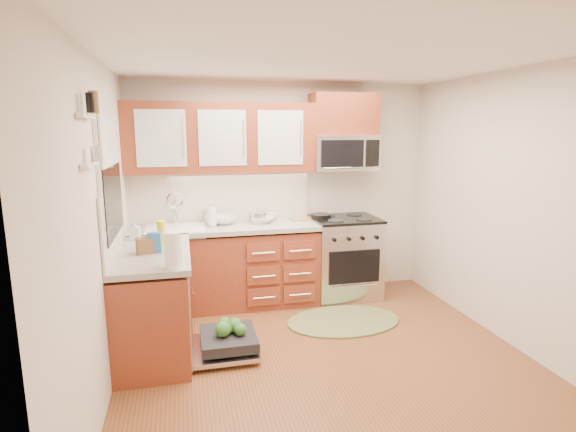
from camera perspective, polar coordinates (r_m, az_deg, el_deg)
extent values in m
plane|color=brown|center=(4.11, 4.95, -17.67)|extent=(3.50, 3.50, 0.00)
plane|color=white|center=(3.65, 5.63, 19.31)|extent=(3.50, 3.50, 0.00)
cube|color=beige|center=(5.35, -0.68, 3.26)|extent=(3.50, 0.04, 2.50)
cube|color=beige|center=(2.15, 20.35, -9.22)|extent=(3.50, 0.04, 2.50)
cube|color=beige|center=(3.55, -22.66, -1.57)|extent=(0.04, 3.50, 2.50)
cube|color=beige|center=(4.54, 26.69, 0.70)|extent=(0.04, 3.50, 2.50)
cube|color=maroon|center=(5.13, -7.91, -6.65)|extent=(2.05, 0.60, 0.85)
cube|color=maroon|center=(4.25, -16.63, -10.81)|extent=(0.60, 1.25, 0.85)
cube|color=#9D9990|center=(5.00, -8.04, -1.48)|extent=(2.07, 0.64, 0.05)
cube|color=#9D9990|center=(4.10, -16.86, -4.62)|extent=(0.64, 1.27, 0.05)
cube|color=silver|center=(5.23, -8.43, 2.52)|extent=(2.05, 0.02, 0.57)
cube|color=silver|center=(4.06, -21.25, -0.54)|extent=(0.02, 1.25, 0.57)
cube|color=maroon|center=(5.32, 7.06, 12.69)|extent=(0.76, 0.35, 0.47)
cube|color=white|center=(3.96, -21.61, 8.94)|extent=(0.02, 0.96, 0.40)
cube|color=white|center=(3.12, -24.23, 11.54)|extent=(0.04, 0.40, 0.03)
cube|color=white|center=(3.13, -23.80, 6.05)|extent=(0.04, 0.40, 0.03)
cylinder|color=black|center=(5.25, 4.18, 0.02)|extent=(0.26, 0.26, 0.04)
cylinder|color=silver|center=(5.09, -3.90, -0.19)|extent=(0.22, 0.22, 0.12)
cube|color=#AE864F|center=(5.25, 1.72, -0.39)|extent=(0.25, 0.17, 0.02)
cylinder|color=silver|center=(5.17, -10.09, 0.04)|extent=(0.13, 0.13, 0.16)
cylinder|color=white|center=(3.52, -14.43, -4.22)|extent=(0.17, 0.17, 0.28)
cylinder|color=yellow|center=(4.19, -15.73, -2.18)|extent=(0.09, 0.09, 0.24)
cylinder|color=#B40F19|center=(3.54, -14.41, -4.27)|extent=(0.09, 0.09, 0.27)
cube|color=brown|center=(4.02, -17.71, -3.61)|extent=(0.16, 0.13, 0.13)
cube|color=#2665B5|center=(4.02, -16.58, -3.24)|extent=(0.11, 0.07, 0.18)
imported|color=#999999|center=(5.09, -3.34, -0.51)|extent=(0.29, 0.29, 0.06)
imported|color=#999999|center=(5.07, -8.15, -0.49)|extent=(0.37, 0.37, 0.09)
imported|color=#999999|center=(5.26, -2.17, 0.06)|extent=(0.13, 0.13, 0.10)
imported|color=#999999|center=(4.94, -9.64, 0.22)|extent=(0.12, 0.12, 0.27)
imported|color=#999999|center=(4.53, -18.87, -1.69)|extent=(0.09, 0.09, 0.19)
imported|color=#999999|center=(3.97, -14.28, -3.41)|extent=(0.13, 0.13, 0.16)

